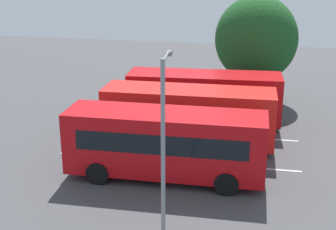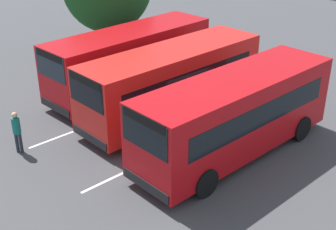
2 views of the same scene
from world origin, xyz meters
name	(u,v)px [view 1 (image 1 of 2)]	position (x,y,z in m)	size (l,w,h in m)	color
ground_plane	(183,147)	(0.00, 0.00, 0.00)	(63.40, 63.40, 0.00)	#424244
bus_far_left	(203,97)	(-0.52, -3.80, 1.78)	(9.28, 3.14, 3.21)	#B70C11
bus_center_left	(188,115)	(-0.19, -0.21, 1.78)	(9.21, 2.91, 3.21)	red
bus_center_right	(165,142)	(0.17, 3.85, 1.78)	(9.20, 2.86, 3.21)	#B70C11
pedestrian	(82,111)	(6.53, -1.78, 1.05)	(0.45, 0.45, 1.77)	#232833
street_lamp	(164,135)	(-0.79, 8.27, 3.87)	(0.39, 2.23, 6.67)	gray
depot_tree	(256,39)	(-3.27, -9.60, 4.39)	(5.65, 5.09, 7.37)	#4C3823
lane_stripe_outer_left	(190,134)	(0.00, -2.02, 0.00)	(12.31, 0.12, 0.01)	silver
lane_stripe_inner_left	(176,162)	(0.00, 2.02, 0.00)	(12.31, 0.12, 0.01)	silver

